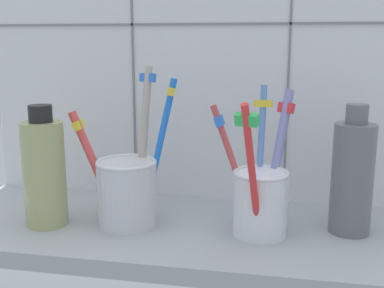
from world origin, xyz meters
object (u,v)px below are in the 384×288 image
at_px(ceramic_vase, 352,176).
at_px(toothbrush_cup_left, 127,187).
at_px(toothbrush_cup_right, 260,195).
at_px(soap_bottle, 44,171).

bearing_deg(ceramic_vase, toothbrush_cup_left, -174.65).
relative_size(toothbrush_cup_left, toothbrush_cup_right, 1.12).
height_order(toothbrush_cup_left, ceramic_vase, toothbrush_cup_left).
bearing_deg(soap_bottle, toothbrush_cup_left, 11.58).
distance_m(toothbrush_cup_right, ceramic_vase, 0.11).
distance_m(toothbrush_cup_left, soap_bottle, 0.10).
bearing_deg(toothbrush_cup_left, soap_bottle, -168.42).
distance_m(toothbrush_cup_left, ceramic_vase, 0.26).
bearing_deg(toothbrush_cup_right, ceramic_vase, 13.87).
height_order(toothbrush_cup_left, toothbrush_cup_right, toothbrush_cup_left).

